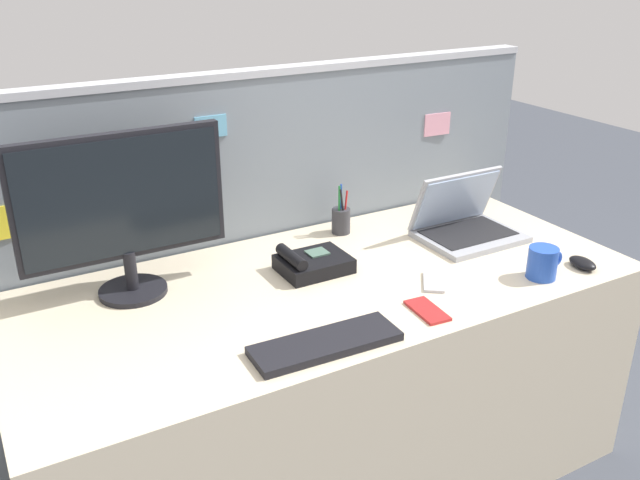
{
  "coord_description": "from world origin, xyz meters",
  "views": [
    {
      "loc": [
        -0.93,
        -1.6,
        1.69
      ],
      "look_at": [
        0.0,
        0.05,
        0.86
      ],
      "focal_mm": 38.33,
      "sensor_mm": 36.0,
      "label": 1
    }
  ],
  "objects_px": {
    "keyboard_main": "(326,343)",
    "coffee_mug": "(543,263)",
    "laptop": "(464,222)",
    "cell_phone_silver_slab": "(434,282)",
    "desktop_monitor": "(122,205)",
    "cell_phone_red_case": "(427,311)",
    "computer_mouse_right_hand": "(583,263)",
    "desk_phone": "(311,263)",
    "pen_cup": "(341,220)"
  },
  "relations": [
    {
      "from": "keyboard_main",
      "to": "coffee_mug",
      "type": "height_order",
      "value": "coffee_mug"
    },
    {
      "from": "laptop",
      "to": "cell_phone_silver_slab",
      "type": "height_order",
      "value": "laptop"
    },
    {
      "from": "cell_phone_silver_slab",
      "to": "desktop_monitor",
      "type": "bearing_deg",
      "value": -169.55
    },
    {
      "from": "coffee_mug",
      "to": "keyboard_main",
      "type": "bearing_deg",
      "value": -178.67
    },
    {
      "from": "keyboard_main",
      "to": "cell_phone_silver_slab",
      "type": "height_order",
      "value": "keyboard_main"
    },
    {
      "from": "laptop",
      "to": "cell_phone_silver_slab",
      "type": "distance_m",
      "value": 0.4
    },
    {
      "from": "cell_phone_red_case",
      "to": "laptop",
      "type": "bearing_deg",
      "value": 44.56
    },
    {
      "from": "cell_phone_silver_slab",
      "to": "coffee_mug",
      "type": "relative_size",
      "value": 1.01
    },
    {
      "from": "laptop",
      "to": "computer_mouse_right_hand",
      "type": "xyz_separation_m",
      "value": [
        0.16,
        -0.39,
        -0.04
      ]
    },
    {
      "from": "desktop_monitor",
      "to": "computer_mouse_right_hand",
      "type": "distance_m",
      "value": 1.42
    },
    {
      "from": "keyboard_main",
      "to": "laptop",
      "type": "bearing_deg",
      "value": 28.77
    },
    {
      "from": "cell_phone_red_case",
      "to": "cell_phone_silver_slab",
      "type": "bearing_deg",
      "value": 50.86
    },
    {
      "from": "desk_phone",
      "to": "pen_cup",
      "type": "height_order",
      "value": "pen_cup"
    },
    {
      "from": "desktop_monitor",
      "to": "cell_phone_silver_slab",
      "type": "height_order",
      "value": "desktop_monitor"
    },
    {
      "from": "pen_cup",
      "to": "coffee_mug",
      "type": "height_order",
      "value": "pen_cup"
    },
    {
      "from": "computer_mouse_right_hand",
      "to": "cell_phone_red_case",
      "type": "height_order",
      "value": "computer_mouse_right_hand"
    },
    {
      "from": "desk_phone",
      "to": "computer_mouse_right_hand",
      "type": "xyz_separation_m",
      "value": [
        0.76,
        -0.4,
        -0.01
      ]
    },
    {
      "from": "laptop",
      "to": "cell_phone_red_case",
      "type": "bearing_deg",
      "value": -140.1
    },
    {
      "from": "keyboard_main",
      "to": "coffee_mug",
      "type": "xyz_separation_m",
      "value": [
        0.78,
        0.02,
        0.04
      ]
    },
    {
      "from": "pen_cup",
      "to": "cell_phone_red_case",
      "type": "height_order",
      "value": "pen_cup"
    },
    {
      "from": "laptop",
      "to": "computer_mouse_right_hand",
      "type": "relative_size",
      "value": 3.39
    },
    {
      "from": "cell_phone_silver_slab",
      "to": "desk_phone",
      "type": "bearing_deg",
      "value": 174.46
    },
    {
      "from": "desktop_monitor",
      "to": "keyboard_main",
      "type": "distance_m",
      "value": 0.7
    },
    {
      "from": "desk_phone",
      "to": "cell_phone_red_case",
      "type": "height_order",
      "value": "desk_phone"
    },
    {
      "from": "desktop_monitor",
      "to": "desk_phone",
      "type": "relative_size",
      "value": 2.75
    },
    {
      "from": "desk_phone",
      "to": "computer_mouse_right_hand",
      "type": "relative_size",
      "value": 2.14
    },
    {
      "from": "desk_phone",
      "to": "cell_phone_red_case",
      "type": "relative_size",
      "value": 1.5
    },
    {
      "from": "pen_cup",
      "to": "cell_phone_silver_slab",
      "type": "height_order",
      "value": "pen_cup"
    },
    {
      "from": "laptop",
      "to": "cell_phone_silver_slab",
      "type": "xyz_separation_m",
      "value": [
        -0.32,
        -0.24,
        -0.05
      ]
    },
    {
      "from": "computer_mouse_right_hand",
      "to": "pen_cup",
      "type": "relative_size",
      "value": 0.56
    },
    {
      "from": "desk_phone",
      "to": "pen_cup",
      "type": "bearing_deg",
      "value": 42.31
    },
    {
      "from": "coffee_mug",
      "to": "laptop",
      "type": "bearing_deg",
      "value": 89.07
    },
    {
      "from": "desktop_monitor",
      "to": "cell_phone_silver_slab",
      "type": "bearing_deg",
      "value": -25.93
    },
    {
      "from": "desktop_monitor",
      "to": "coffee_mug",
      "type": "bearing_deg",
      "value": -25.02
    },
    {
      "from": "desktop_monitor",
      "to": "pen_cup",
      "type": "height_order",
      "value": "desktop_monitor"
    },
    {
      "from": "cell_phone_silver_slab",
      "to": "laptop",
      "type": "bearing_deg",
      "value": 73.42
    },
    {
      "from": "keyboard_main",
      "to": "desktop_monitor",
      "type": "bearing_deg",
      "value": 124.83
    },
    {
      "from": "desk_phone",
      "to": "coffee_mug",
      "type": "height_order",
      "value": "coffee_mug"
    },
    {
      "from": "computer_mouse_right_hand",
      "to": "pen_cup",
      "type": "distance_m",
      "value": 0.81
    },
    {
      "from": "cell_phone_silver_slab",
      "to": "coffee_mug",
      "type": "bearing_deg",
      "value": 13.75
    },
    {
      "from": "desk_phone",
      "to": "coffee_mug",
      "type": "bearing_deg",
      "value": -32.84
    },
    {
      "from": "pen_cup",
      "to": "laptop",
      "type": "bearing_deg",
      "value": -33.25
    },
    {
      "from": "laptop",
      "to": "computer_mouse_right_hand",
      "type": "distance_m",
      "value": 0.42
    },
    {
      "from": "desk_phone",
      "to": "coffee_mug",
      "type": "distance_m",
      "value": 0.71
    },
    {
      "from": "laptop",
      "to": "pen_cup",
      "type": "distance_m",
      "value": 0.43
    },
    {
      "from": "desk_phone",
      "to": "keyboard_main",
      "type": "xyz_separation_m",
      "value": [
        -0.18,
        -0.4,
        -0.02
      ]
    },
    {
      "from": "laptop",
      "to": "coffee_mug",
      "type": "distance_m",
      "value": 0.37
    },
    {
      "from": "desktop_monitor",
      "to": "desk_phone",
      "type": "height_order",
      "value": "desktop_monitor"
    },
    {
      "from": "laptop",
      "to": "desk_phone",
      "type": "distance_m",
      "value": 0.6
    },
    {
      "from": "desk_phone",
      "to": "keyboard_main",
      "type": "bearing_deg",
      "value": -113.9
    }
  ]
}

